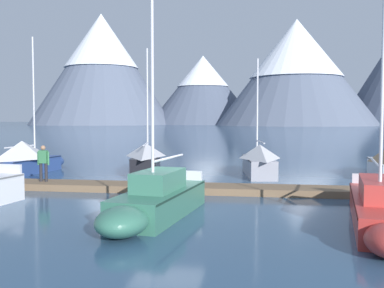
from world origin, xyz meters
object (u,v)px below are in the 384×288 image
object	(u,v)px
sailboat_mid_dock_port	(147,158)
sailboat_mid_dock_starboard	(154,201)
sailboat_outer_slip	(379,209)
sailboat_nearest_berth	(28,158)
person_on_dock	(43,161)
sailboat_far_berth	(258,160)

from	to	relation	value
sailboat_mid_dock_port	sailboat_mid_dock_starboard	size ratio (longest dim) A/B	1.05
sailboat_outer_slip	sailboat_mid_dock_port	bearing A→B (deg)	130.42
sailboat_nearest_berth	person_on_dock	world-z (taller)	sailboat_nearest_berth
sailboat_mid_dock_starboard	person_on_dock	distance (m)	8.57
sailboat_far_berth	sailboat_nearest_berth	bearing A→B (deg)	-175.81
sailboat_nearest_berth	sailboat_far_berth	world-z (taller)	sailboat_nearest_berth
sailboat_mid_dock_port	sailboat_outer_slip	bearing A→B (deg)	-49.58
sailboat_mid_dock_port	sailboat_outer_slip	xyz separation A→B (m)	(10.12, -11.88, -0.31)
sailboat_mid_dock_port	sailboat_mid_dock_starboard	distance (m)	12.20
sailboat_mid_dock_starboard	sailboat_far_berth	bearing A→B (deg)	74.10
sailboat_mid_dock_starboard	sailboat_outer_slip	world-z (taller)	sailboat_mid_dock_starboard
sailboat_far_berth	person_on_dock	xyz separation A→B (m)	(-9.91, -6.21, 0.41)
sailboat_nearest_berth	sailboat_mid_dock_starboard	bearing A→B (deg)	-46.03
sailboat_mid_dock_starboard	sailboat_outer_slip	distance (m)	6.85
sailboat_nearest_berth	person_on_dock	distance (m)	6.39
sailboat_mid_dock_port	sailboat_far_berth	size ratio (longest dim) A/B	1.12
sailboat_outer_slip	person_on_dock	bearing A→B (deg)	157.49
sailboat_nearest_berth	sailboat_outer_slip	world-z (taller)	sailboat_nearest_berth
person_on_dock	sailboat_outer_slip	bearing A→B (deg)	-22.51
sailboat_far_berth	person_on_dock	bearing A→B (deg)	-147.95
person_on_dock	sailboat_mid_dock_starboard	bearing A→B (deg)	-39.52
sailboat_mid_dock_starboard	person_on_dock	size ratio (longest dim) A/B	4.21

